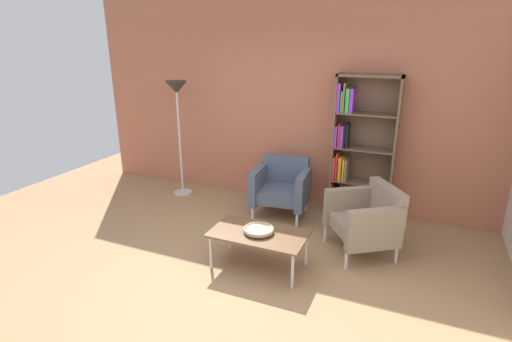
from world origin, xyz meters
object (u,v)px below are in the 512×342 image
bookshelf_tall (357,150)px  armchair_spare_guest (367,218)px  armchair_corner_red (282,186)px  decorative_bowl (259,229)px  floor_lamp_torchiere (177,101)px  coffee_table_low (259,235)px

bookshelf_tall → armchair_spare_guest: bearing=-72.4°
armchair_corner_red → armchair_spare_guest: size_ratio=0.83×
bookshelf_tall → decorative_bowl: 1.93m
bookshelf_tall → armchair_spare_guest: bookshelf_tall is taller
floor_lamp_torchiere → decorative_bowl: bearing=-37.6°
floor_lamp_torchiere → bookshelf_tall: bearing=5.9°
decorative_bowl → coffee_table_low: bearing=-116.6°
armchair_spare_guest → armchair_corner_red: bearing=-150.1°
coffee_table_low → armchair_spare_guest: (0.99, 0.77, 0.05)m
coffee_table_low → armchair_corner_red: armchair_corner_red is taller
armchair_spare_guest → floor_lamp_torchiere: 3.16m
coffee_table_low → decorative_bowl: decorative_bowl is taller
decorative_bowl → floor_lamp_torchiere: size_ratio=0.18×
decorative_bowl → floor_lamp_torchiere: 2.62m
bookshelf_tall → decorative_bowl: size_ratio=5.94×
bookshelf_tall → armchair_corner_red: 1.11m
bookshelf_tall → floor_lamp_torchiere: (-2.60, -0.27, 0.53)m
armchair_corner_red → armchair_spare_guest: (1.21, -0.57, 0.00)m
bookshelf_tall → decorative_bowl: bookshelf_tall is taller
bookshelf_tall → floor_lamp_torchiere: 2.66m
bookshelf_tall → coffee_table_low: 1.95m
armchair_corner_red → armchair_spare_guest: same height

